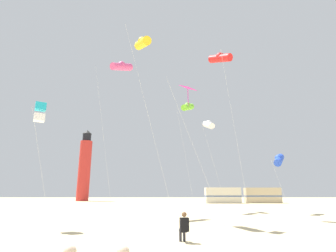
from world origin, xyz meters
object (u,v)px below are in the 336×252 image
kite_tube_blue (279,160)px  rv_van_cream (222,195)px  kite_diamond_magenta (188,92)px  kite_tube_lime (188,107)px  kite_tube_rainbow (122,66)px  kite_flyer_standing (184,226)px  rv_van_tan (262,195)px  lighthouse_distant (84,167)px  kite_tube_gold (142,43)px  kite_tube_white (208,125)px  kite_tube_scarlet (220,58)px  kite_box_cyan (40,112)px

kite_tube_blue → rv_van_cream: 24.64m
kite_diamond_magenta → kite_tube_lime: size_ratio=0.73×
kite_tube_rainbow → kite_tube_blue: bearing=10.3°
kite_flyer_standing → rv_van_tan: bearing=-124.6°
lighthouse_distant → rv_van_tan: (37.55, -11.66, -6.45)m
kite_tube_gold → rv_van_cream: 35.87m
kite_diamond_magenta → kite_tube_lime: kite_tube_lime is taller
kite_tube_gold → kite_tube_blue: bearing=29.1°
lighthouse_distant → kite_tube_blue: bearing=-50.2°
lighthouse_distant → kite_tube_lime: bearing=-57.4°
kite_tube_white → kite_tube_lime: size_ratio=0.85×
kite_tube_gold → kite_tube_lime: bearing=66.2°
kite_tube_blue → kite_tube_rainbow: bearing=-169.7°
kite_tube_lime → rv_van_tan: kite_tube_lime is taller
kite_tube_white → kite_flyer_standing: bearing=-102.7°
rv_van_tan → kite_flyer_standing: bearing=-109.6°
kite_tube_gold → kite_tube_scarlet: bearing=23.0°
kite_box_cyan → kite_tube_white: kite_tube_white is taller
kite_tube_white → rv_van_cream: (5.44, 20.86, -8.11)m
kite_flyer_standing → kite_tube_rainbow: (-5.07, 11.70, 13.00)m
kite_tube_blue → rv_van_tan: bearing=74.7°
kite_flyer_standing → rv_van_tan: (17.12, 39.64, 0.78)m
kite_tube_gold → rv_van_cream: kite_tube_gold is taller
kite_tube_gold → kite_tube_white: 13.20m
kite_diamond_magenta → kite_tube_white: size_ratio=0.86×
kite_flyer_standing → kite_tube_rainbow: bearing=-77.8°
lighthouse_distant → rv_van_cream: size_ratio=2.60×
kite_tube_gold → lighthouse_distant: (-17.79, 44.00, -5.56)m
kite_tube_gold → kite_tube_scarlet: kite_tube_scarlet is taller
kite_tube_gold → kite_tube_lime: 10.71m
kite_tube_blue → kite_tube_white: bearing=150.6°
kite_tube_gold → kite_tube_scarlet: (6.71, 2.85, 0.25)m
kite_diamond_magenta → kite_tube_blue: bearing=45.8°
kite_diamond_magenta → lighthouse_distant: size_ratio=0.52×
kite_tube_rainbow → rv_van_tan: (22.19, 27.94, -12.22)m
kite_flyer_standing → rv_van_cream: size_ratio=0.18×
rv_van_cream → kite_diamond_magenta: bearing=-103.8°
kite_box_cyan → kite_tube_white: size_ratio=0.71×
kite_diamond_magenta → kite_tube_gold: 6.74m
lighthouse_distant → kite_diamond_magenta: bearing=-65.7°
kite_tube_gold → rv_van_cream: (12.13, 31.55, -12.01)m
kite_box_cyan → kite_tube_gold: bearing=28.9°
kite_flyer_standing → kite_tube_scarlet: bearing=-123.1°
kite_tube_gold → kite_tube_rainbow: kite_tube_rainbow is taller
rv_van_tan → lighthouse_distant: bearing=166.5°
kite_flyer_standing → kite_diamond_magenta: kite_diamond_magenta is taller
rv_van_cream → kite_flyer_standing: bearing=-103.1°
kite_tube_scarlet → kite_tube_lime: size_ratio=1.20×
rv_van_cream → rv_van_tan: bearing=6.5°
kite_tube_scarlet → rv_van_tan: (13.05, 29.49, -12.26)m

